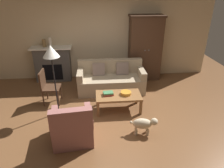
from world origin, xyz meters
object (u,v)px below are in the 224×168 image
(side_chair_wooden, at_px, (47,85))
(mantel_vase_bronze, at_px, (44,43))
(floor_lamp, at_px, (51,56))
(dog, at_px, (144,124))
(armchair_near_left, at_px, (73,127))
(armoire, at_px, (145,48))
(couch, at_px, (111,80))
(coffee_table, at_px, (118,97))
(fireplace, at_px, (53,64))
(mantel_vase_cream, at_px, (50,42))
(book_stack, at_px, (108,93))
(fruit_bowl, at_px, (126,93))

(side_chair_wooden, bearing_deg, mantel_vase_bronze, 100.91)
(side_chair_wooden, height_order, floor_lamp, floor_lamp)
(mantel_vase_bronze, height_order, dog, mantel_vase_bronze)
(armchair_near_left, relative_size, floor_lamp, 0.52)
(armoire, xyz_separation_m, mantel_vase_bronze, (-3.13, 0.06, 0.22))
(couch, bearing_deg, coffee_table, -85.39)
(fireplace, distance_m, mantel_vase_cream, 0.70)
(fireplace, bearing_deg, dog, -52.01)
(book_stack, xyz_separation_m, floor_lamp, (-1.23, -0.04, 1.01))
(fireplace, height_order, book_stack, fireplace)
(couch, xyz_separation_m, fruit_bowl, (0.27, -1.10, 0.14))
(coffee_table, bearing_deg, dog, -66.70)
(armchair_near_left, xyz_separation_m, floor_lamp, (-0.45, 1.03, 1.15))
(coffee_table, relative_size, book_stack, 4.16)
(coffee_table, bearing_deg, fruit_bowl, 1.50)
(fireplace, distance_m, book_stack, 2.55)
(floor_lamp, bearing_deg, couch, 39.02)
(side_chair_wooden, xyz_separation_m, floor_lamp, (0.31, -0.53, 0.95))
(armchair_near_left, bearing_deg, mantel_vase_cream, 105.91)
(couch, height_order, armchair_near_left, armchair_near_left)
(book_stack, height_order, floor_lamp, floor_lamp)
(fireplace, distance_m, side_chair_wooden, 1.47)
(fruit_bowl, relative_size, side_chair_wooden, 0.29)
(armoire, height_order, couch, armoire)
(fireplace, height_order, mantel_vase_cream, mantel_vase_cream)
(mantel_vase_cream, bearing_deg, fireplace, 90.00)
(armchair_near_left, height_order, side_chair_wooden, side_chair_wooden)
(floor_lamp, bearing_deg, dog, -26.78)
(armoire, distance_m, fruit_bowl, 2.17)
(fruit_bowl, distance_m, dog, 1.02)
(fruit_bowl, bearing_deg, dog, -76.51)
(couch, relative_size, mantel_vase_cream, 6.68)
(fruit_bowl, height_order, floor_lamp, floor_lamp)
(armchair_near_left, height_order, dog, armchair_near_left)
(armoire, distance_m, book_stack, 2.36)
(mantel_vase_cream, bearing_deg, couch, -25.37)
(mantel_vase_bronze, xyz_separation_m, armchair_near_left, (1.04, -3.00, -0.93))
(fireplace, xyz_separation_m, book_stack, (1.64, -1.96, -0.11))
(side_chair_wooden, height_order, dog, side_chair_wooden)
(side_chair_wooden, bearing_deg, armoire, 25.88)
(book_stack, bearing_deg, dog, -56.19)
(fruit_bowl, bearing_deg, side_chair_wooden, 165.41)
(mantel_vase_bronze, relative_size, floor_lamp, 0.14)
(fruit_bowl, bearing_deg, armchair_near_left, -139.25)
(fireplace, height_order, side_chair_wooden, fireplace)
(coffee_table, distance_m, armchair_near_left, 1.46)
(armoire, xyz_separation_m, dog, (-0.65, -2.87, -0.78))
(coffee_table, distance_m, fruit_bowl, 0.20)
(couch, distance_m, book_stack, 1.11)
(mantel_vase_cream, bearing_deg, floor_lamp, -78.28)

